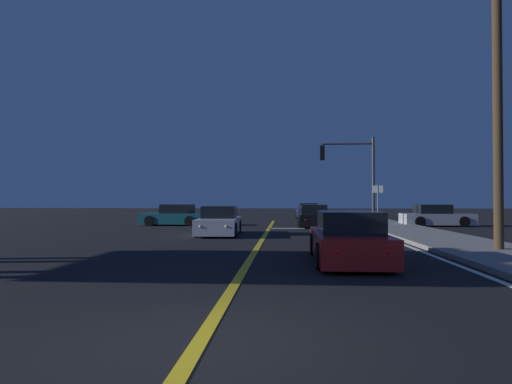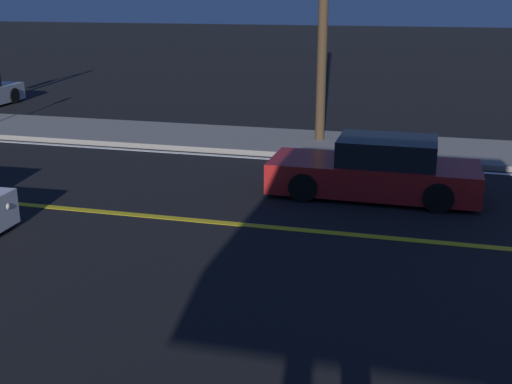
{
  "view_description": "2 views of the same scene",
  "coord_description": "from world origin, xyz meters",
  "px_view_note": "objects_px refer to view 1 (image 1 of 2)",
  "views": [
    {
      "loc": [
        1.0,
        -5.03,
        1.64
      ],
      "look_at": [
        -0.69,
        19.54,
        2.06
      ],
      "focal_mm": 31.34,
      "sensor_mm": 36.0,
      "label": 1
    },
    {
      "loc": [
        -11.51,
        5.95,
        4.41
      ],
      "look_at": [
        0.13,
        9.03,
        0.66
      ],
      "focal_mm": 45.18,
      "sensor_mm": 36.0,
      "label": 2
    }
  ],
  "objects_px": {
    "car_far_approaching_silver": "(436,217)",
    "traffic_signal_near_right": "(354,167)",
    "utility_pole_right": "(497,81)",
    "street_sign_corner": "(378,199)",
    "car_distant_tail_white": "(219,222)",
    "car_mid_block_teal": "(175,216)",
    "car_parked_curb_black": "(313,217)",
    "car_lead_oncoming_navy": "(307,212)",
    "car_side_waiting_red": "(348,240)"
  },
  "relations": [
    {
      "from": "traffic_signal_near_right",
      "to": "street_sign_corner",
      "type": "relative_size",
      "value": 2.22
    },
    {
      "from": "car_mid_block_teal",
      "to": "car_lead_oncoming_navy",
      "type": "height_order",
      "value": "same"
    },
    {
      "from": "car_distant_tail_white",
      "to": "car_lead_oncoming_navy",
      "type": "xyz_separation_m",
      "value": [
        4.92,
        17.94,
        0.0
      ]
    },
    {
      "from": "car_distant_tail_white",
      "to": "street_sign_corner",
      "type": "xyz_separation_m",
      "value": [
        8.15,
        4.25,
        1.08
      ]
    },
    {
      "from": "street_sign_corner",
      "to": "car_distant_tail_white",
      "type": "bearing_deg",
      "value": -152.49
    },
    {
      "from": "car_parked_curb_black",
      "to": "street_sign_corner",
      "type": "relative_size",
      "value": 1.84
    },
    {
      "from": "street_sign_corner",
      "to": "car_lead_oncoming_navy",
      "type": "bearing_deg",
      "value": 103.27
    },
    {
      "from": "car_distant_tail_white",
      "to": "utility_pole_right",
      "type": "height_order",
      "value": "utility_pole_right"
    },
    {
      "from": "car_side_waiting_red",
      "to": "street_sign_corner",
      "type": "relative_size",
      "value": 1.89
    },
    {
      "from": "car_side_waiting_red",
      "to": "utility_pole_right",
      "type": "xyz_separation_m",
      "value": [
        4.78,
        2.07,
        4.68
      ]
    },
    {
      "from": "car_side_waiting_red",
      "to": "car_far_approaching_silver",
      "type": "height_order",
      "value": "same"
    },
    {
      "from": "car_side_waiting_red",
      "to": "car_distant_tail_white",
      "type": "xyz_separation_m",
      "value": [
        -4.77,
        8.79,
        -0.0
      ]
    },
    {
      "from": "car_parked_curb_black",
      "to": "traffic_signal_near_right",
      "type": "height_order",
      "value": "traffic_signal_near_right"
    },
    {
      "from": "car_distant_tail_white",
      "to": "traffic_signal_near_right",
      "type": "distance_m",
      "value": 10.57
    },
    {
      "from": "car_mid_block_teal",
      "to": "street_sign_corner",
      "type": "bearing_deg",
      "value": -101.72
    },
    {
      "from": "car_distant_tail_white",
      "to": "car_parked_curb_black",
      "type": "relative_size",
      "value": 0.98
    },
    {
      "from": "car_lead_oncoming_navy",
      "to": "traffic_signal_near_right",
      "type": "bearing_deg",
      "value": -80.69
    },
    {
      "from": "car_distant_tail_white",
      "to": "car_lead_oncoming_navy",
      "type": "height_order",
      "value": "same"
    },
    {
      "from": "car_distant_tail_white",
      "to": "car_parked_curb_black",
      "type": "xyz_separation_m",
      "value": [
        4.75,
        6.5,
        0.0
      ]
    },
    {
      "from": "car_mid_block_teal",
      "to": "car_distant_tail_white",
      "type": "xyz_separation_m",
      "value": [
        4.0,
        -7.37,
        0.0
      ]
    },
    {
      "from": "car_far_approaching_silver",
      "to": "car_parked_curb_black",
      "type": "bearing_deg",
      "value": -84.04
    },
    {
      "from": "car_distant_tail_white",
      "to": "car_far_approaching_silver",
      "type": "xyz_separation_m",
      "value": [
        12.34,
        7.54,
        -0.0
      ]
    },
    {
      "from": "car_distant_tail_white",
      "to": "utility_pole_right",
      "type": "bearing_deg",
      "value": 142.76
    },
    {
      "from": "car_mid_block_teal",
      "to": "traffic_signal_near_right",
      "type": "height_order",
      "value": "traffic_signal_near_right"
    },
    {
      "from": "car_parked_curb_black",
      "to": "car_lead_oncoming_navy",
      "type": "xyz_separation_m",
      "value": [
        0.17,
        11.44,
        0.0
      ]
    },
    {
      "from": "car_lead_oncoming_navy",
      "to": "street_sign_corner",
      "type": "height_order",
      "value": "street_sign_corner"
    },
    {
      "from": "street_sign_corner",
      "to": "traffic_signal_near_right",
      "type": "bearing_deg",
      "value": 107.67
    },
    {
      "from": "traffic_signal_near_right",
      "to": "street_sign_corner",
      "type": "bearing_deg",
      "value": 107.67
    },
    {
      "from": "car_side_waiting_red",
      "to": "traffic_signal_near_right",
      "type": "xyz_separation_m",
      "value": [
        2.49,
        15.84,
        3.05
      ]
    },
    {
      "from": "traffic_signal_near_right",
      "to": "utility_pole_right",
      "type": "height_order",
      "value": "utility_pole_right"
    },
    {
      "from": "utility_pole_right",
      "to": "street_sign_corner",
      "type": "relative_size",
      "value": 4.09
    },
    {
      "from": "car_mid_block_teal",
      "to": "street_sign_corner",
      "type": "height_order",
      "value": "street_sign_corner"
    },
    {
      "from": "car_mid_block_teal",
      "to": "street_sign_corner",
      "type": "distance_m",
      "value": 12.59
    },
    {
      "from": "car_lead_oncoming_navy",
      "to": "car_parked_curb_black",
      "type": "bearing_deg",
      "value": -93.67
    },
    {
      "from": "car_distant_tail_white",
      "to": "utility_pole_right",
      "type": "xyz_separation_m",
      "value": [
        9.55,
        -6.72,
        4.68
      ]
    },
    {
      "from": "car_far_approaching_silver",
      "to": "utility_pole_right",
      "type": "relative_size",
      "value": 0.42
    },
    {
      "from": "car_side_waiting_red",
      "to": "utility_pole_right",
      "type": "distance_m",
      "value": 7.01
    },
    {
      "from": "car_mid_block_teal",
      "to": "car_parked_curb_black",
      "type": "distance_m",
      "value": 8.79
    },
    {
      "from": "traffic_signal_near_right",
      "to": "street_sign_corner",
      "type": "xyz_separation_m",
      "value": [
        0.89,
        -2.8,
        -1.97
      ]
    },
    {
      "from": "car_distant_tail_white",
      "to": "car_lead_oncoming_navy",
      "type": "bearing_deg",
      "value": -107.45
    },
    {
      "from": "car_side_waiting_red",
      "to": "car_far_approaching_silver",
      "type": "xyz_separation_m",
      "value": [
        7.57,
        16.33,
        -0.0
      ]
    },
    {
      "from": "car_distant_tail_white",
      "to": "car_parked_curb_black",
      "type": "distance_m",
      "value": 8.05
    },
    {
      "from": "car_lead_oncoming_navy",
      "to": "car_far_approaching_silver",
      "type": "bearing_deg",
      "value": -57.31
    },
    {
      "from": "car_side_waiting_red",
      "to": "car_lead_oncoming_navy",
      "type": "xyz_separation_m",
      "value": [
        0.15,
        26.73,
        -0.0
      ]
    },
    {
      "from": "car_lead_oncoming_navy",
      "to": "utility_pole_right",
      "type": "bearing_deg",
      "value": -82.17
    },
    {
      "from": "car_lead_oncoming_navy",
      "to": "traffic_signal_near_right",
      "type": "distance_m",
      "value": 11.55
    },
    {
      "from": "utility_pole_right",
      "to": "street_sign_corner",
      "type": "xyz_separation_m",
      "value": [
        -1.4,
        10.97,
        -3.6
      ]
    },
    {
      "from": "car_far_approaching_silver",
      "to": "car_lead_oncoming_navy",
      "type": "relative_size",
      "value": 0.92
    },
    {
      "from": "car_far_approaching_silver",
      "to": "traffic_signal_near_right",
      "type": "xyz_separation_m",
      "value": [
        -5.08,
        -0.49,
        3.05
      ]
    },
    {
      "from": "car_side_waiting_red",
      "to": "car_parked_curb_black",
      "type": "height_order",
      "value": "same"
    }
  ]
}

